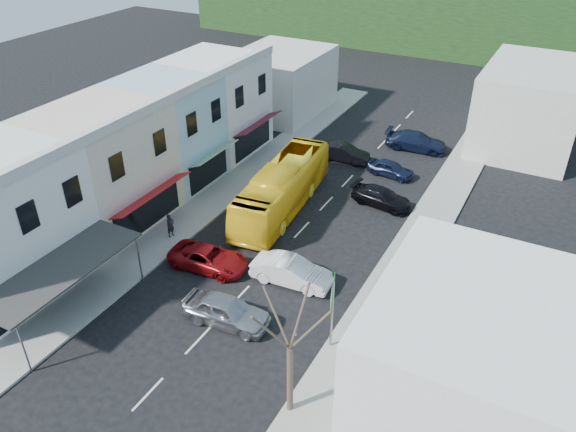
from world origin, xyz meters
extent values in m
plane|color=black|center=(0.00, 0.00, 0.00)|extent=(120.00, 120.00, 0.00)
cube|color=gray|center=(-7.50, 10.00, 0.07)|extent=(3.00, 52.00, 0.15)
cube|color=gray|center=(7.50, 10.00, 0.07)|extent=(3.00, 52.00, 0.15)
cube|color=#5B1522|center=(-8.40, -5.50, 3.05)|extent=(1.30, 7.65, 0.08)
cube|color=beige|center=(-12.50, 3.00, 4.00)|extent=(7.00, 8.00, 8.00)
cube|color=#A11517|center=(-8.40, 3.00, 3.05)|extent=(1.30, 6.80, 0.08)
cube|color=#99BCC6|center=(-12.50, 10.00, 4.00)|extent=(7.00, 6.00, 8.00)
cube|color=#195926|center=(-8.40, 10.00, 3.05)|extent=(1.30, 5.10, 0.08)
cube|color=silver|center=(-12.50, 16.50, 4.00)|extent=(7.00, 7.00, 8.00)
cube|color=#5B1522|center=(-8.40, 16.50, 3.05)|extent=(1.30, 5.95, 0.08)
cube|color=silver|center=(13.50, -4.00, 4.00)|extent=(8.00, 9.00, 8.00)
cube|color=#B7B2A8|center=(-12.00, 27.00, 3.00)|extent=(8.00, 10.00, 6.00)
cube|color=#B7B2A8|center=(11.00, 30.00, 3.50)|extent=(8.00, 12.00, 7.00)
imported|color=yellow|center=(-2.53, 9.91, 1.55)|extent=(3.67, 11.79, 3.10)
imported|color=#A0A0A5|center=(0.56, -2.11, 0.70)|extent=(4.53, 2.13, 1.40)
imported|color=silver|center=(2.04, 2.59, 0.70)|extent=(4.52, 2.13, 1.40)
imported|color=maroon|center=(-3.14, 1.51, 0.70)|extent=(4.75, 2.31, 1.40)
imported|color=black|center=(3.64, 13.70, 0.70)|extent=(4.69, 2.37, 1.40)
imported|color=black|center=(2.67, 18.45, 0.70)|extent=(4.57, 2.27, 1.40)
imported|color=black|center=(-1.67, 19.27, 0.70)|extent=(4.46, 1.95, 1.40)
imported|color=black|center=(2.97, 24.28, 0.70)|extent=(4.64, 2.23, 1.40)
imported|color=black|center=(-7.23, 3.04, 1.00)|extent=(0.49, 0.66, 1.70)
camera|label=1|loc=(14.27, -20.77, 20.95)|focal=35.00mm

